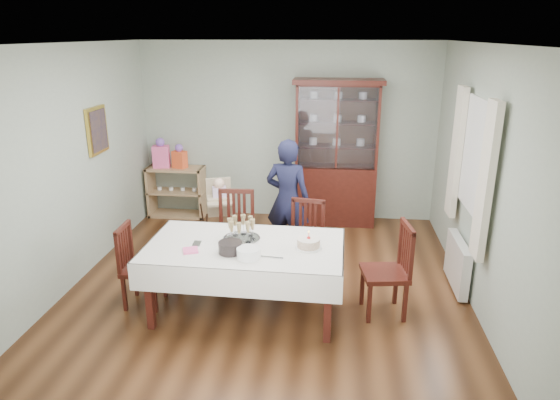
# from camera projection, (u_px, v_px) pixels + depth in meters

# --- Properties ---
(floor) EXTENTS (5.00, 5.00, 0.00)m
(floor) POSITION_uv_depth(u_px,v_px,m) (267.00, 289.00, 5.73)
(floor) COLOR #593319
(floor) RESTS_ON ground
(room_shell) EXTENTS (5.00, 5.00, 5.00)m
(room_shell) POSITION_uv_depth(u_px,v_px,m) (272.00, 134.00, 5.68)
(room_shell) COLOR #9EAA99
(room_shell) RESTS_ON floor
(dining_table) EXTENTS (2.02, 1.19, 0.76)m
(dining_table) POSITION_uv_depth(u_px,v_px,m) (246.00, 278.00, 5.17)
(dining_table) COLOR #411610
(dining_table) RESTS_ON floor
(china_cabinet) EXTENTS (1.30, 0.48, 2.18)m
(china_cabinet) POSITION_uv_depth(u_px,v_px,m) (336.00, 151.00, 7.42)
(china_cabinet) COLOR #411610
(china_cabinet) RESTS_ON floor
(sideboard) EXTENTS (0.90, 0.38, 0.80)m
(sideboard) POSITION_uv_depth(u_px,v_px,m) (177.00, 192.00, 7.93)
(sideboard) COLOR tan
(sideboard) RESTS_ON floor
(picture_frame) EXTENTS (0.04, 0.48, 0.58)m
(picture_frame) POSITION_uv_depth(u_px,v_px,m) (97.00, 130.00, 6.18)
(picture_frame) COLOR gold
(picture_frame) RESTS_ON room_shell
(window) EXTENTS (0.04, 1.02, 1.22)m
(window) POSITION_uv_depth(u_px,v_px,m) (477.00, 157.00, 5.29)
(window) COLOR white
(window) RESTS_ON room_shell
(curtain_left) EXTENTS (0.07, 0.30, 1.55)m
(curtain_left) POSITION_uv_depth(u_px,v_px,m) (486.00, 182.00, 4.74)
(curtain_left) COLOR silver
(curtain_left) RESTS_ON room_shell
(curtain_right) EXTENTS (0.07, 0.30, 1.55)m
(curtain_right) POSITION_uv_depth(u_px,v_px,m) (456.00, 153.00, 5.91)
(curtain_right) COLOR silver
(curtain_right) RESTS_ON room_shell
(radiator) EXTENTS (0.10, 0.80, 0.55)m
(radiator) POSITION_uv_depth(u_px,v_px,m) (457.00, 263.00, 5.69)
(radiator) COLOR white
(radiator) RESTS_ON floor
(chair_far_left) EXTENTS (0.47, 0.47, 1.01)m
(chair_far_left) POSITION_uv_depth(u_px,v_px,m) (235.00, 250.00, 6.05)
(chair_far_left) COLOR #411610
(chair_far_left) RESTS_ON floor
(chair_far_right) EXTENTS (0.49, 0.49, 0.94)m
(chair_far_right) POSITION_uv_depth(u_px,v_px,m) (304.00, 256.00, 5.91)
(chair_far_right) COLOR #411610
(chair_far_right) RESTS_ON floor
(chair_end_left) EXTENTS (0.41, 0.41, 0.90)m
(chair_end_left) POSITION_uv_depth(u_px,v_px,m) (143.00, 281.00, 5.35)
(chair_end_left) COLOR #411610
(chair_end_left) RESTS_ON floor
(chair_end_right) EXTENTS (0.51, 0.51, 0.99)m
(chair_end_right) POSITION_uv_depth(u_px,v_px,m) (385.00, 287.00, 5.16)
(chair_end_right) COLOR #411610
(chair_end_right) RESTS_ON floor
(woman) EXTENTS (0.64, 0.48, 1.57)m
(woman) POSITION_uv_depth(u_px,v_px,m) (288.00, 200.00, 6.34)
(woman) COLOR black
(woman) RESTS_ON floor
(high_chair) EXTENTS (0.56, 0.56, 1.00)m
(high_chair) POSITION_uv_depth(u_px,v_px,m) (221.00, 222.00, 6.68)
(high_chair) COLOR black
(high_chair) RESTS_ON floor
(champagne_tray) EXTENTS (0.39, 0.39, 0.23)m
(champagne_tray) POSITION_uv_depth(u_px,v_px,m) (241.00, 233.00, 5.15)
(champagne_tray) COLOR silver
(champagne_tray) RESTS_ON dining_table
(birthday_cake) EXTENTS (0.27, 0.27, 0.18)m
(birthday_cake) POSITION_uv_depth(u_px,v_px,m) (309.00, 243.00, 4.96)
(birthday_cake) COLOR white
(birthday_cake) RESTS_ON dining_table
(plate_stack_dark) EXTENTS (0.29, 0.29, 0.11)m
(plate_stack_dark) POSITION_uv_depth(u_px,v_px,m) (230.00, 247.00, 4.85)
(plate_stack_dark) COLOR black
(plate_stack_dark) RESTS_ON dining_table
(plate_stack_white) EXTENTS (0.30, 0.30, 0.10)m
(plate_stack_white) POSITION_uv_depth(u_px,v_px,m) (249.00, 253.00, 4.74)
(plate_stack_white) COLOR white
(plate_stack_white) RESTS_ON dining_table
(napkin_stack) EXTENTS (0.18, 0.18, 0.02)m
(napkin_stack) POSITION_uv_depth(u_px,v_px,m) (191.00, 250.00, 4.90)
(napkin_stack) COLOR #FC5C9C
(napkin_stack) RESTS_ON dining_table
(cutlery) EXTENTS (0.11, 0.15, 0.01)m
(cutlery) POSITION_uv_depth(u_px,v_px,m) (194.00, 243.00, 5.07)
(cutlery) COLOR silver
(cutlery) RESTS_ON dining_table
(cake_knife) EXTENTS (0.26, 0.05, 0.01)m
(cake_knife) POSITION_uv_depth(u_px,v_px,m) (270.00, 257.00, 4.76)
(cake_knife) COLOR silver
(cake_knife) RESTS_ON dining_table
(gift_bag_pink) EXTENTS (0.27, 0.20, 0.47)m
(gift_bag_pink) POSITION_uv_depth(u_px,v_px,m) (161.00, 154.00, 7.74)
(gift_bag_pink) COLOR #FC5C9C
(gift_bag_pink) RESTS_ON sideboard
(gift_bag_orange) EXTENTS (0.24, 0.21, 0.38)m
(gift_bag_orange) POSITION_uv_depth(u_px,v_px,m) (180.00, 157.00, 7.72)
(gift_bag_orange) COLOR #F75527
(gift_bag_orange) RESTS_ON sideboard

